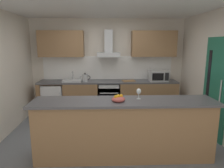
% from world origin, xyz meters
% --- Properties ---
extents(ground, '(5.32, 4.81, 0.02)m').
position_xyz_m(ground, '(0.00, 0.00, -0.01)').
color(ground, slate).
extents(ceiling, '(5.32, 4.81, 0.02)m').
position_xyz_m(ceiling, '(0.00, 0.00, 2.61)').
color(ceiling, white).
extents(wall_back, '(5.32, 0.12, 2.60)m').
position_xyz_m(wall_back, '(0.00, 1.96, 1.30)').
color(wall_back, silver).
rests_on(wall_back, ground).
extents(wall_right, '(0.12, 4.81, 2.60)m').
position_xyz_m(wall_right, '(2.22, 0.00, 1.30)').
color(wall_right, silver).
rests_on(wall_right, ground).
extents(backsplash_tile, '(3.68, 0.02, 0.66)m').
position_xyz_m(backsplash_tile, '(0.00, 1.89, 1.23)').
color(backsplash_tile, white).
extents(counter_back, '(3.80, 0.60, 0.90)m').
position_xyz_m(counter_back, '(0.00, 1.58, 0.45)').
color(counter_back, olive).
rests_on(counter_back, ground).
extents(counter_island, '(3.02, 0.64, 1.01)m').
position_xyz_m(counter_island, '(0.23, -0.76, 0.51)').
color(counter_island, olive).
rests_on(counter_island, ground).
extents(upper_cabinets, '(3.75, 0.32, 0.70)m').
position_xyz_m(upper_cabinets, '(0.00, 1.73, 1.91)').
color(upper_cabinets, olive).
extents(side_door, '(0.08, 0.85, 2.05)m').
position_xyz_m(side_door, '(2.15, 0.01, 1.03)').
color(side_door, '#1E664C').
rests_on(side_door, ground).
extents(oven, '(0.60, 0.62, 0.80)m').
position_xyz_m(oven, '(0.02, 1.56, 0.46)').
color(oven, slate).
rests_on(oven, ground).
extents(refrigerator, '(0.58, 0.60, 0.85)m').
position_xyz_m(refrigerator, '(-1.50, 1.56, 0.43)').
color(refrigerator, white).
rests_on(refrigerator, ground).
extents(microwave, '(0.50, 0.38, 0.30)m').
position_xyz_m(microwave, '(1.39, 1.53, 1.05)').
color(microwave, '#B7BABC').
rests_on(microwave, counter_back).
extents(sink, '(0.50, 0.40, 0.26)m').
position_xyz_m(sink, '(-0.98, 1.57, 0.93)').
color(sink, silver).
rests_on(sink, counter_back).
extents(kettle, '(0.29, 0.15, 0.24)m').
position_xyz_m(kettle, '(-0.63, 1.52, 1.01)').
color(kettle, '#B7BABC').
rests_on(kettle, counter_back).
extents(range_hood, '(0.62, 0.45, 0.72)m').
position_xyz_m(range_hood, '(0.02, 1.69, 1.79)').
color(range_hood, '#B7BABC').
extents(wine_glass, '(0.08, 0.08, 0.18)m').
position_xyz_m(wine_glass, '(0.48, -0.67, 1.14)').
color(wine_glass, silver).
rests_on(wine_glass, counter_island).
extents(fruit_bowl, '(0.22, 0.22, 0.13)m').
position_xyz_m(fruit_bowl, '(0.13, -0.81, 1.05)').
color(fruit_bowl, '#B24C47').
rests_on(fruit_bowl, counter_island).
extents(chopping_board, '(0.37, 0.27, 0.02)m').
position_xyz_m(chopping_board, '(0.57, 1.53, 0.91)').
color(chopping_board, '#9E7247').
rests_on(chopping_board, counter_back).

